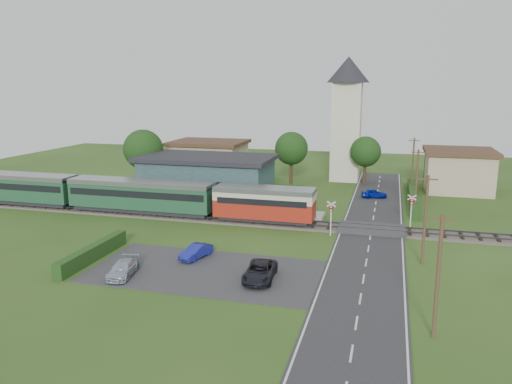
% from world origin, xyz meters
% --- Properties ---
extents(ground, '(120.00, 120.00, 0.00)m').
position_xyz_m(ground, '(0.00, 0.00, 0.00)').
color(ground, '#2D4C19').
extents(railway_track, '(76.00, 3.20, 0.49)m').
position_xyz_m(railway_track, '(0.00, 2.00, 0.11)').
color(railway_track, '#4C443D').
rests_on(railway_track, ground).
extents(road, '(6.00, 70.00, 0.05)m').
position_xyz_m(road, '(10.00, 0.00, 0.03)').
color(road, '#28282B').
rests_on(road, ground).
extents(car_park, '(17.00, 9.00, 0.08)m').
position_xyz_m(car_park, '(-1.50, -12.00, 0.04)').
color(car_park, '#333335').
rests_on(car_park, ground).
extents(crossing_deck, '(6.20, 3.40, 0.45)m').
position_xyz_m(crossing_deck, '(10.00, 2.00, 0.23)').
color(crossing_deck, '#333335').
rests_on(crossing_deck, ground).
extents(platform, '(30.00, 3.00, 0.45)m').
position_xyz_m(platform, '(-10.00, 5.20, 0.23)').
color(platform, gray).
rests_on(platform, ground).
extents(equipment_hut, '(2.30, 2.30, 2.55)m').
position_xyz_m(equipment_hut, '(-18.00, 5.20, 1.75)').
color(equipment_hut, beige).
rests_on(equipment_hut, platform).
extents(station_building, '(16.00, 9.00, 5.30)m').
position_xyz_m(station_building, '(-10.00, 10.99, 2.69)').
color(station_building, '#3D6160').
rests_on(station_building, ground).
extents(train, '(43.20, 2.90, 3.40)m').
position_xyz_m(train, '(-17.29, 2.00, 2.18)').
color(train, '#232328').
rests_on(train, ground).
extents(church_tower, '(6.00, 6.00, 17.60)m').
position_xyz_m(church_tower, '(5.00, 28.00, 10.23)').
color(church_tower, beige).
rests_on(church_tower, ground).
extents(house_west, '(10.80, 8.80, 5.50)m').
position_xyz_m(house_west, '(-15.00, 25.00, 2.79)').
color(house_west, tan).
rests_on(house_west, ground).
extents(house_east, '(8.80, 8.80, 5.50)m').
position_xyz_m(house_east, '(20.00, 24.00, 2.80)').
color(house_east, tan).
rests_on(house_east, ground).
extents(hedge_carpark, '(0.80, 9.00, 1.20)m').
position_xyz_m(hedge_carpark, '(-11.00, -12.00, 0.60)').
color(hedge_carpark, '#193814').
rests_on(hedge_carpark, ground).
extents(hedge_roadside, '(0.80, 18.00, 1.20)m').
position_xyz_m(hedge_roadside, '(14.20, 16.00, 0.60)').
color(hedge_roadside, '#193814').
rests_on(hedge_roadside, ground).
extents(hedge_station, '(22.00, 0.80, 1.30)m').
position_xyz_m(hedge_station, '(-10.00, 15.50, 0.65)').
color(hedge_station, '#193814').
rests_on(hedge_station, ground).
extents(tree_a, '(5.20, 5.20, 8.00)m').
position_xyz_m(tree_a, '(-20.00, 14.00, 5.38)').
color(tree_a, '#332316').
rests_on(tree_a, ground).
extents(tree_b, '(4.60, 4.60, 7.34)m').
position_xyz_m(tree_b, '(-2.00, 23.00, 5.02)').
color(tree_b, '#332316').
rests_on(tree_b, ground).
extents(tree_c, '(4.20, 4.20, 6.78)m').
position_xyz_m(tree_c, '(8.00, 25.00, 4.65)').
color(tree_c, '#332316').
rests_on(tree_c, ground).
extents(utility_pole_a, '(1.40, 0.22, 7.00)m').
position_xyz_m(utility_pole_a, '(14.20, -18.00, 3.63)').
color(utility_pole_a, '#473321').
rests_on(utility_pole_a, ground).
extents(utility_pole_b, '(1.40, 0.22, 7.00)m').
position_xyz_m(utility_pole_b, '(14.20, -6.00, 3.63)').
color(utility_pole_b, '#473321').
rests_on(utility_pole_b, ground).
extents(utility_pole_c, '(1.40, 0.22, 7.00)m').
position_xyz_m(utility_pole_c, '(14.20, 10.00, 3.63)').
color(utility_pole_c, '#473321').
rests_on(utility_pole_c, ground).
extents(utility_pole_d, '(1.40, 0.22, 7.00)m').
position_xyz_m(utility_pole_d, '(14.20, 22.00, 3.63)').
color(utility_pole_d, '#473321').
rests_on(utility_pole_d, ground).
extents(crossing_signal_near, '(0.84, 0.28, 3.28)m').
position_xyz_m(crossing_signal_near, '(6.40, -0.41, 2.14)').
color(crossing_signal_near, silver).
rests_on(crossing_signal_near, ground).
extents(crossing_signal_far, '(0.84, 0.28, 3.28)m').
position_xyz_m(crossing_signal_far, '(13.60, 4.39, 2.14)').
color(crossing_signal_far, silver).
rests_on(crossing_signal_far, ground).
extents(streetlamp_west, '(0.30, 0.30, 5.15)m').
position_xyz_m(streetlamp_west, '(-22.00, 20.00, 3.04)').
color(streetlamp_west, '#3F3F47').
rests_on(streetlamp_west, ground).
extents(streetlamp_east, '(0.30, 0.30, 5.15)m').
position_xyz_m(streetlamp_east, '(16.00, 27.00, 3.04)').
color(streetlamp_east, '#3F3F47').
rests_on(streetlamp_east, ground).
extents(car_on_road, '(3.31, 2.00, 1.05)m').
position_xyz_m(car_on_road, '(9.69, 16.74, 0.58)').
color(car_on_road, '#041797').
rests_on(car_on_road, road).
extents(car_park_blue, '(1.96, 3.43, 1.07)m').
position_xyz_m(car_park_blue, '(-3.19, -9.58, 0.62)').
color(car_park_blue, '#1C2397').
rests_on(car_park_blue, car_park).
extents(car_park_silver, '(2.17, 3.97, 1.09)m').
position_xyz_m(car_park_silver, '(-6.88, -14.50, 0.63)').
color(car_park_silver, '#ACB7C7').
rests_on(car_park_silver, car_park).
extents(car_park_dark, '(2.31, 4.48, 1.21)m').
position_xyz_m(car_park_dark, '(2.89, -12.63, 0.68)').
color(car_park_dark, black).
rests_on(car_park_dark, car_park).
extents(pedestrian_near, '(0.76, 0.58, 1.88)m').
position_xyz_m(pedestrian_near, '(-1.07, 4.50, 1.39)').
color(pedestrian_near, gray).
rests_on(pedestrian_near, platform).
extents(pedestrian_far, '(0.74, 0.87, 1.56)m').
position_xyz_m(pedestrian_far, '(-16.48, 5.04, 1.23)').
color(pedestrian_far, gray).
rests_on(pedestrian_far, platform).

